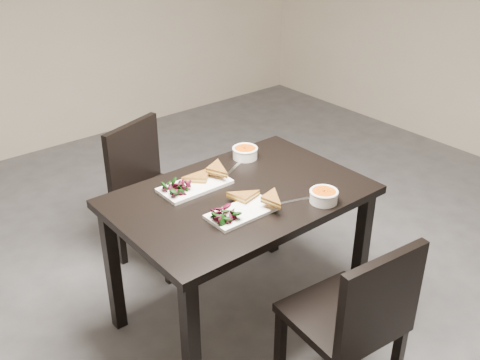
{
  "coord_description": "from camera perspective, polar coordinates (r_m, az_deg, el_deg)",
  "views": [
    {
      "loc": [
        -1.8,
        -2.03,
        2.04
      ],
      "look_at": [
        -0.34,
        -0.25,
        0.82
      ],
      "focal_mm": 41.54,
      "sensor_mm": 36.0,
      "label": 1
    }
  ],
  "objects": [
    {
      "name": "ground",
      "position": [
        3.4,
        1.86,
        -9.05
      ],
      "size": [
        5.0,
        5.0,
        0.0
      ],
      "primitive_type": "plane",
      "color": "#47474C",
      "rests_on": "ground"
    },
    {
      "name": "cutlery_near",
      "position": [
        2.58,
        5.31,
        -2.19
      ],
      "size": [
        0.18,
        0.07,
        0.0
      ],
      "primitive_type": "cube",
      "rotation": [
        0.0,
        0.0,
        -0.32
      ],
      "color": "silver",
      "rests_on": "table"
    },
    {
      "name": "chair_near",
      "position": [
        2.39,
        11.8,
        -13.62
      ],
      "size": [
        0.46,
        0.46,
        0.85
      ],
      "rotation": [
        0.0,
        0.0,
        -0.1
      ],
      "color": "black",
      "rests_on": "ground"
    },
    {
      "name": "soup_bowl_near",
      "position": [
        2.59,
        8.6,
        -1.58
      ],
      "size": [
        0.13,
        0.13,
        0.06
      ],
      "color": "white",
      "rests_on": "table"
    },
    {
      "name": "chair_far",
      "position": [
        3.31,
        -9.25,
        -0.54
      ],
      "size": [
        0.53,
        0.53,
        0.85
      ],
      "rotation": [
        0.0,
        0.0,
        0.33
      ],
      "color": "black",
      "rests_on": "ground"
    },
    {
      "name": "plate_far",
      "position": [
        2.7,
        -4.64,
        -0.62
      ],
      "size": [
        0.35,
        0.17,
        0.02
      ],
      "primitive_type": "cube",
      "color": "white",
      "rests_on": "table"
    },
    {
      "name": "table",
      "position": [
        2.7,
        0.0,
        -3.17
      ],
      "size": [
        1.2,
        0.8,
        0.75
      ],
      "color": "black",
      "rests_on": "ground"
    },
    {
      "name": "plate_near",
      "position": [
        2.48,
        0.22,
        -3.32
      ],
      "size": [
        0.32,
        0.16,
        0.02
      ],
      "primitive_type": "cube",
      "color": "white",
      "rests_on": "table"
    },
    {
      "name": "salad_far",
      "position": [
        2.63,
        -6.45,
        -0.65
      ],
      "size": [
        0.11,
        0.1,
        0.05
      ],
      "primitive_type": null,
      "color": "black",
      "rests_on": "plate_far"
    },
    {
      "name": "cutlery_far",
      "position": [
        2.86,
        -0.75,
        1.09
      ],
      "size": [
        0.17,
        0.1,
        0.0
      ],
      "primitive_type": "cube",
      "rotation": [
        0.0,
        0.0,
        0.47
      ],
      "color": "silver",
      "rests_on": "table"
    },
    {
      "name": "sandwich_near",
      "position": [
        2.51,
        1.15,
        -2.04
      ],
      "size": [
        0.18,
        0.15,
        0.05
      ],
      "primitive_type": null,
      "rotation": [
        0.0,
        0.0,
        0.23
      ],
      "color": "#95621F",
      "rests_on": "plate_near"
    },
    {
      "name": "salad_near",
      "position": [
        2.41,
        -1.61,
        -3.5
      ],
      "size": [
        0.1,
        0.09,
        0.04
      ],
      "primitive_type": null,
      "color": "black",
      "rests_on": "plate_near"
    },
    {
      "name": "soup_bowl_far",
      "position": [
        2.98,
        0.52,
        2.9
      ],
      "size": [
        0.14,
        0.14,
        0.06
      ],
      "color": "white",
      "rests_on": "table"
    },
    {
      "name": "sandwich_far",
      "position": [
        2.7,
        -3.36,
        0.37
      ],
      "size": [
        0.22,
        0.22,
        0.06
      ],
      "primitive_type": null,
      "rotation": [
        0.0,
        0.0,
        0.78
      ],
      "color": "#95621F",
      "rests_on": "plate_far"
    }
  ]
}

